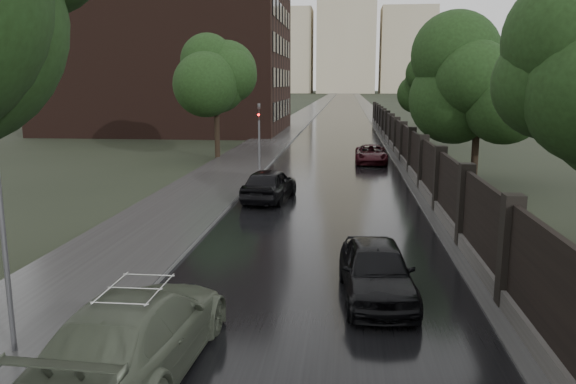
{
  "coord_description": "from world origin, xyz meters",
  "views": [
    {
      "loc": [
        0.8,
        -7.82,
        5.15
      ],
      "look_at": [
        -1.13,
        10.91,
        1.5
      ],
      "focal_mm": 35.0,
      "sensor_mm": 36.0,
      "label": 1
    }
  ],
  "objects_px": {
    "tree_right_c": "(429,86)",
    "tree_left_far": "(216,82)",
    "volga_sedan": "(138,332)",
    "car_right_far": "(371,154)",
    "traffic_light": "(259,131)",
    "tree_right_b": "(479,87)",
    "lamp_post": "(2,222)",
    "car_right_near": "(376,270)",
    "hatchback_left": "(269,184)"
  },
  "relations": [
    {
      "from": "hatchback_left",
      "to": "traffic_light",
      "type": "bearing_deg",
      "value": -70.69
    },
    {
      "from": "traffic_light",
      "to": "tree_right_b",
      "type": "bearing_deg",
      "value": -14.24
    },
    {
      "from": "tree_right_c",
      "to": "traffic_light",
      "type": "xyz_separation_m",
      "value": [
        -11.8,
        -15.01,
        -2.55
      ]
    },
    {
      "from": "tree_right_c",
      "to": "traffic_light",
      "type": "height_order",
      "value": "tree_right_c"
    },
    {
      "from": "volga_sedan",
      "to": "car_right_near",
      "type": "bearing_deg",
      "value": -134.85
    },
    {
      "from": "hatchback_left",
      "to": "car_right_far",
      "type": "distance_m",
      "value": 13.43
    },
    {
      "from": "volga_sedan",
      "to": "tree_right_b",
      "type": "bearing_deg",
      "value": -113.58
    },
    {
      "from": "volga_sedan",
      "to": "car_right_far",
      "type": "relative_size",
      "value": 1.22
    },
    {
      "from": "tree_right_c",
      "to": "hatchback_left",
      "type": "distance_m",
      "value": 25.91
    },
    {
      "from": "lamp_post",
      "to": "volga_sedan",
      "type": "height_order",
      "value": "lamp_post"
    },
    {
      "from": "lamp_post",
      "to": "hatchback_left",
      "type": "relative_size",
      "value": 1.17
    },
    {
      "from": "car_right_far",
      "to": "volga_sedan",
      "type": "bearing_deg",
      "value": -100.75
    },
    {
      "from": "tree_right_c",
      "to": "car_right_near",
      "type": "distance_m",
      "value": 35.47
    },
    {
      "from": "tree_right_b",
      "to": "hatchback_left",
      "type": "xyz_separation_m",
      "value": [
        -10.04,
        -5.51,
        -4.21
      ]
    },
    {
      "from": "traffic_light",
      "to": "tree_left_far",
      "type": "bearing_deg",
      "value": 126.47
    },
    {
      "from": "tree_right_b",
      "to": "volga_sedan",
      "type": "relative_size",
      "value": 1.31
    },
    {
      "from": "tree_right_b",
      "to": "car_right_far",
      "type": "xyz_separation_m",
      "value": [
        -5.03,
        6.95,
        -4.34
      ]
    },
    {
      "from": "car_right_far",
      "to": "lamp_post",
      "type": "bearing_deg",
      "value": -105.88
    },
    {
      "from": "volga_sedan",
      "to": "car_right_near",
      "type": "distance_m",
      "value": 6.01
    },
    {
      "from": "tree_left_far",
      "to": "hatchback_left",
      "type": "xyz_separation_m",
      "value": [
        5.46,
        -13.51,
        -4.5
      ]
    },
    {
      "from": "car_right_near",
      "to": "tree_left_far",
      "type": "bearing_deg",
      "value": 107.21
    },
    {
      "from": "traffic_light",
      "to": "car_right_far",
      "type": "distance_m",
      "value": 8.04
    },
    {
      "from": "tree_left_far",
      "to": "lamp_post",
      "type": "distance_m",
      "value": 28.73
    },
    {
      "from": "tree_left_far",
      "to": "traffic_light",
      "type": "xyz_separation_m",
      "value": [
        3.7,
        -5.01,
        -2.84
      ]
    },
    {
      "from": "volga_sedan",
      "to": "car_right_far",
      "type": "xyz_separation_m",
      "value": [
        5.32,
        27.71,
        -0.17
      ]
    },
    {
      "from": "traffic_light",
      "to": "hatchback_left",
      "type": "relative_size",
      "value": 0.92
    },
    {
      "from": "lamp_post",
      "to": "car_right_far",
      "type": "height_order",
      "value": "lamp_post"
    },
    {
      "from": "tree_right_c",
      "to": "car_right_far",
      "type": "height_order",
      "value": "tree_right_c"
    },
    {
      "from": "lamp_post",
      "to": "traffic_light",
      "type": "bearing_deg",
      "value": 87.32
    },
    {
      "from": "tree_right_b",
      "to": "lamp_post",
      "type": "xyz_separation_m",
      "value": [
        -12.9,
        -20.5,
        -2.28
      ]
    },
    {
      "from": "traffic_light",
      "to": "car_right_far",
      "type": "bearing_deg",
      "value": 30.31
    },
    {
      "from": "car_right_far",
      "to": "hatchback_left",
      "type": "bearing_deg",
      "value": -111.78
    },
    {
      "from": "tree_right_b",
      "to": "car_right_near",
      "type": "height_order",
      "value": "tree_right_b"
    },
    {
      "from": "tree_right_c",
      "to": "tree_left_far",
      "type": "bearing_deg",
      "value": -147.17
    },
    {
      "from": "tree_left_far",
      "to": "tree_right_c",
      "type": "relative_size",
      "value": 1.05
    },
    {
      "from": "car_right_near",
      "to": "lamp_post",
      "type": "bearing_deg",
      "value": -155.65
    },
    {
      "from": "tree_right_c",
      "to": "volga_sedan",
      "type": "relative_size",
      "value": 1.31
    },
    {
      "from": "tree_right_b",
      "to": "traffic_light",
      "type": "bearing_deg",
      "value": 165.76
    },
    {
      "from": "traffic_light",
      "to": "hatchback_left",
      "type": "distance_m",
      "value": 8.84
    },
    {
      "from": "tree_right_c",
      "to": "car_right_far",
      "type": "xyz_separation_m",
      "value": [
        -5.03,
        -11.05,
        -4.34
      ]
    },
    {
      "from": "car_right_far",
      "to": "tree_left_far",
      "type": "bearing_deg",
      "value": 174.4
    },
    {
      "from": "traffic_light",
      "to": "car_right_near",
      "type": "bearing_deg",
      "value": -73.34
    },
    {
      "from": "lamp_post",
      "to": "hatchback_left",
      "type": "xyz_separation_m",
      "value": [
        2.86,
        14.99,
        -1.93
      ]
    },
    {
      "from": "tree_left_far",
      "to": "hatchback_left",
      "type": "bearing_deg",
      "value": -67.99
    },
    {
      "from": "volga_sedan",
      "to": "hatchback_left",
      "type": "height_order",
      "value": "volga_sedan"
    },
    {
      "from": "volga_sedan",
      "to": "hatchback_left",
      "type": "xyz_separation_m",
      "value": [
        0.31,
        15.25,
        -0.03
      ]
    },
    {
      "from": "volga_sedan",
      "to": "car_right_far",
      "type": "bearing_deg",
      "value": -97.95
    },
    {
      "from": "tree_right_b",
      "to": "tree_left_far",
      "type": "bearing_deg",
      "value": 152.7
    },
    {
      "from": "traffic_light",
      "to": "car_right_far",
      "type": "height_order",
      "value": "traffic_light"
    },
    {
      "from": "lamp_post",
      "to": "car_right_far",
      "type": "distance_m",
      "value": 28.63
    }
  ]
}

